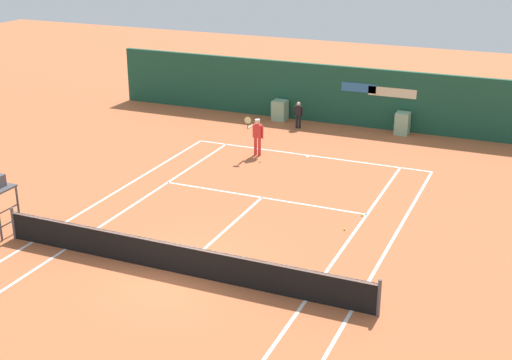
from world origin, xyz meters
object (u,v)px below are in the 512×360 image
at_px(ball_kid_left_post, 298,113).
at_px(tennis_ball_near_service_line, 362,215).
at_px(player_on_baseline, 257,134).
at_px(tennis_ball_mid_court, 345,229).
at_px(tennis_ball_by_sideline, 260,161).

distance_m(ball_kid_left_post, tennis_ball_near_service_line, 10.89).
bearing_deg(ball_kid_left_post, tennis_ball_near_service_line, 115.20).
relative_size(player_on_baseline, tennis_ball_near_service_line, 27.22).
bearing_deg(tennis_ball_mid_court, tennis_ball_near_service_line, 80.83).
relative_size(ball_kid_left_post, tennis_ball_by_sideline, 19.39).
height_order(player_on_baseline, tennis_ball_by_sideline, player_on_baseline).
xyz_separation_m(tennis_ball_near_service_line, tennis_ball_mid_court, (-0.22, -1.39, 0.00)).
relative_size(player_on_baseline, tennis_ball_mid_court, 27.22).
xyz_separation_m(player_on_baseline, ball_kid_left_post, (0.21, 4.61, -0.22)).
relative_size(player_on_baseline, ball_kid_left_post, 1.40).
height_order(tennis_ball_mid_court, tennis_ball_by_sideline, same).
height_order(ball_kid_left_post, tennis_ball_near_service_line, ball_kid_left_post).
bearing_deg(tennis_ball_by_sideline, player_on_baseline, 121.01).
height_order(tennis_ball_near_service_line, tennis_ball_mid_court, same).
height_order(tennis_ball_near_service_line, tennis_ball_by_sideline, same).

